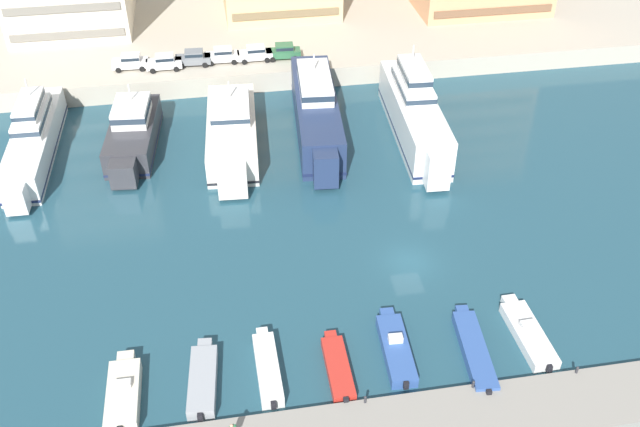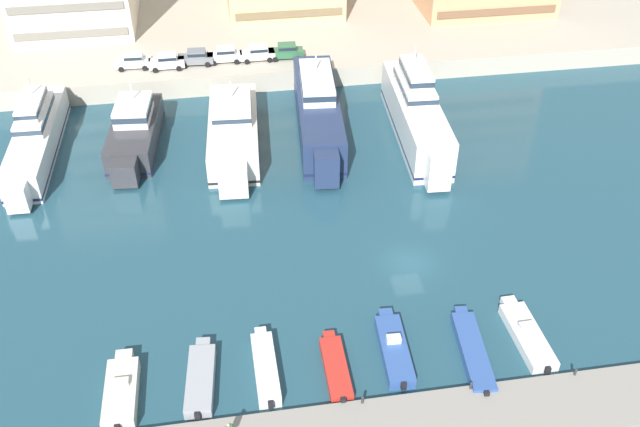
{
  "view_description": "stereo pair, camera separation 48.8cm",
  "coord_description": "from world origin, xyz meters",
  "px_view_note": "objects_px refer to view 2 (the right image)",
  "views": [
    {
      "loc": [
        -14.98,
        -43.11,
        39.58
      ],
      "look_at": [
        -6.84,
        4.65,
        2.5
      ],
      "focal_mm": 40.0,
      "sensor_mm": 36.0,
      "label": 1
    },
    {
      "loc": [
        -14.49,
        -43.19,
        39.58
      ],
      "look_at": [
        -6.84,
        4.65,
        2.5
      ],
      "focal_mm": 40.0,
      "sensor_mm": 36.0,
      "label": 2
    }
  ],
  "objects_px": {
    "yacht_white_far_left": "(36,136)",
    "yacht_charcoal_left": "(135,132)",
    "car_grey_mid_left": "(196,57)",
    "car_white_center": "(258,53)",
    "yacht_ivory_mid_left": "(233,131)",
    "yacht_white_center": "(416,113)",
    "motorboat_white_mid_left": "(265,367)",
    "motorboat_blue_center": "(394,348)",
    "motorboat_blue_center_right": "(472,351)",
    "car_green_center_right": "(286,51)",
    "motorboat_red_center_left": "(336,367)",
    "motorboat_white_mid_right": "(527,335)",
    "motorboat_cream_far_left": "(121,391)",
    "motorboat_grey_left": "(201,379)",
    "car_white_far_left": "(133,60)",
    "car_white_center_left": "(225,54)",
    "yacht_navy_center_left": "(318,111)",
    "car_white_left": "(167,61)"
  },
  "relations": [
    {
      "from": "motorboat_blue_center",
      "to": "motorboat_red_center_left",
      "type": "bearing_deg",
      "value": -167.48
    },
    {
      "from": "car_white_far_left",
      "to": "car_white_left",
      "type": "xyz_separation_m",
      "value": [
        3.88,
        -0.78,
        0.0
      ]
    },
    {
      "from": "motorboat_red_center_left",
      "to": "motorboat_blue_center_right",
      "type": "height_order",
      "value": "motorboat_blue_center_right"
    },
    {
      "from": "motorboat_red_center_left",
      "to": "car_green_center_right",
      "type": "bearing_deg",
      "value": 87.28
    },
    {
      "from": "yacht_charcoal_left",
      "to": "motorboat_white_mid_right",
      "type": "bearing_deg",
      "value": -47.01
    },
    {
      "from": "motorboat_white_mid_right",
      "to": "motorboat_white_mid_left",
      "type": "bearing_deg",
      "value": -179.54
    },
    {
      "from": "motorboat_grey_left",
      "to": "motorboat_blue_center",
      "type": "height_order",
      "value": "motorboat_blue_center"
    },
    {
      "from": "motorboat_blue_center_right",
      "to": "car_green_center_right",
      "type": "distance_m",
      "value": 47.15
    },
    {
      "from": "yacht_ivory_mid_left",
      "to": "yacht_white_center",
      "type": "relative_size",
      "value": 0.88
    },
    {
      "from": "yacht_charcoal_left",
      "to": "yacht_white_far_left",
      "type": "bearing_deg",
      "value": 177.98
    },
    {
      "from": "motorboat_red_center_left",
      "to": "motorboat_grey_left",
      "type": "bearing_deg",
      "value": 177.52
    },
    {
      "from": "yacht_ivory_mid_left",
      "to": "motorboat_blue_center_right",
      "type": "distance_m",
      "value": 34.68
    },
    {
      "from": "motorboat_blue_center_right",
      "to": "car_white_far_left",
      "type": "height_order",
      "value": "car_white_far_left"
    },
    {
      "from": "motorboat_white_mid_left",
      "to": "yacht_navy_center_left",
      "type": "bearing_deg",
      "value": 74.7
    },
    {
      "from": "yacht_white_far_left",
      "to": "yacht_charcoal_left",
      "type": "xyz_separation_m",
      "value": [
        9.81,
        -0.35,
        -0.2
      ]
    },
    {
      "from": "motorboat_blue_center",
      "to": "car_white_far_left",
      "type": "distance_m",
      "value": 49.89
    },
    {
      "from": "car_grey_mid_left",
      "to": "car_green_center_right",
      "type": "distance_m",
      "value": 10.69
    },
    {
      "from": "car_grey_mid_left",
      "to": "car_white_center",
      "type": "distance_m",
      "value": 7.27
    },
    {
      "from": "car_white_far_left",
      "to": "car_green_center_right",
      "type": "relative_size",
      "value": 1.0
    },
    {
      "from": "motorboat_grey_left",
      "to": "car_white_left",
      "type": "relative_size",
      "value": 1.68
    },
    {
      "from": "motorboat_white_mid_left",
      "to": "motorboat_blue_center",
      "type": "bearing_deg",
      "value": 2.02
    },
    {
      "from": "yacht_navy_center_left",
      "to": "yacht_ivory_mid_left",
      "type": "bearing_deg",
      "value": -167.53
    },
    {
      "from": "car_grey_mid_left",
      "to": "car_green_center_right",
      "type": "relative_size",
      "value": 1.0
    },
    {
      "from": "yacht_charcoal_left",
      "to": "motorboat_blue_center",
      "type": "xyz_separation_m",
      "value": [
        19.67,
        -31.72,
        -1.31
      ]
    },
    {
      "from": "motorboat_grey_left",
      "to": "motorboat_white_mid_left",
      "type": "distance_m",
      "value": 4.54
    },
    {
      "from": "car_white_left",
      "to": "car_white_center",
      "type": "distance_m",
      "value": 10.67
    },
    {
      "from": "motorboat_blue_center",
      "to": "car_white_left",
      "type": "bearing_deg",
      "value": 110.05
    },
    {
      "from": "motorboat_red_center_left",
      "to": "motorboat_white_mid_right",
      "type": "distance_m",
      "value": 14.55
    },
    {
      "from": "motorboat_blue_center_right",
      "to": "car_green_center_right",
      "type": "height_order",
      "value": "car_green_center_right"
    },
    {
      "from": "motorboat_blue_center",
      "to": "car_grey_mid_left",
      "type": "xyz_separation_m",
      "value": [
        -12.95,
        45.32,
        2.86
      ]
    },
    {
      "from": "car_white_center_left",
      "to": "yacht_ivory_mid_left",
      "type": "bearing_deg",
      "value": -90.27
    },
    {
      "from": "yacht_white_center",
      "to": "car_white_center",
      "type": "relative_size",
      "value": 5.16
    },
    {
      "from": "yacht_charcoal_left",
      "to": "yacht_ivory_mid_left",
      "type": "height_order",
      "value": "yacht_ivory_mid_left"
    },
    {
      "from": "motorboat_white_mid_left",
      "to": "motorboat_blue_center_right",
      "type": "relative_size",
      "value": 0.84
    },
    {
      "from": "car_white_center_left",
      "to": "car_green_center_right",
      "type": "xyz_separation_m",
      "value": [
        7.29,
        -0.18,
        0.0
      ]
    },
    {
      "from": "yacht_ivory_mid_left",
      "to": "car_white_center",
      "type": "height_order",
      "value": "yacht_ivory_mid_left"
    },
    {
      "from": "yacht_navy_center_left",
      "to": "car_grey_mid_left",
      "type": "distance_m",
      "value": 18.2
    },
    {
      "from": "car_white_left",
      "to": "yacht_navy_center_left",
      "type": "bearing_deg",
      "value": -38.67
    },
    {
      "from": "motorboat_cream_far_left",
      "to": "motorboat_white_mid_right",
      "type": "distance_m",
      "value": 29.32
    },
    {
      "from": "motorboat_grey_left",
      "to": "car_green_center_right",
      "type": "relative_size",
      "value": 1.65
    },
    {
      "from": "yacht_white_far_left",
      "to": "car_white_center",
      "type": "relative_size",
      "value": 5.06
    },
    {
      "from": "car_white_center_left",
      "to": "motorboat_white_mid_right",
      "type": "bearing_deg",
      "value": -66.76
    },
    {
      "from": "motorboat_blue_center",
      "to": "car_grey_mid_left",
      "type": "height_order",
      "value": "car_grey_mid_left"
    },
    {
      "from": "yacht_ivory_mid_left",
      "to": "motorboat_grey_left",
      "type": "height_order",
      "value": "yacht_ivory_mid_left"
    },
    {
      "from": "car_grey_mid_left",
      "to": "car_white_center_left",
      "type": "distance_m",
      "value": 3.4
    },
    {
      "from": "car_white_left",
      "to": "car_green_center_right",
      "type": "height_order",
      "value": "same"
    },
    {
      "from": "car_white_center_left",
      "to": "yacht_charcoal_left",
      "type": "bearing_deg",
      "value": -126.28
    },
    {
      "from": "yacht_white_center",
      "to": "motorboat_cream_far_left",
      "type": "relative_size",
      "value": 3.18
    },
    {
      "from": "yacht_charcoal_left",
      "to": "car_white_center",
      "type": "relative_size",
      "value": 3.74
    },
    {
      "from": "motorboat_cream_far_left",
      "to": "motorboat_white_mid_left",
      "type": "distance_m",
      "value": 9.9
    }
  ]
}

